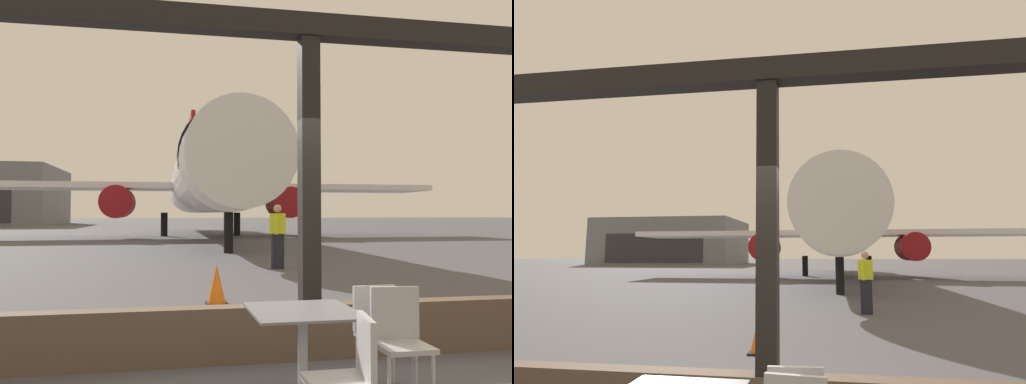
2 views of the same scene
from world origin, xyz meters
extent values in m
plane|color=#4C4C51|center=(0.00, 40.00, 0.00)|extent=(220.00, 220.00, 0.00)
cube|color=black|center=(0.00, 0.00, 3.50)|extent=(8.16, 0.24, 0.24)
cube|color=black|center=(0.00, 0.00, 1.69)|extent=(0.20, 0.20, 3.38)
cylinder|color=silver|center=(0.89, 27.10, 3.46)|extent=(3.84, 28.57, 3.84)
cone|color=silver|center=(0.89, 11.52, 3.46)|extent=(3.65, 2.60, 3.65)
cylinder|color=black|center=(0.89, 13.42, 3.61)|extent=(3.92, 0.90, 3.92)
cube|color=silver|center=(-7.04, 27.08, 3.16)|extent=(13.94, 4.20, 0.36)
cube|color=silver|center=(8.83, 27.08, 3.16)|extent=(13.94, 4.20, 0.36)
cylinder|color=maroon|center=(-4.23, 25.68, 2.16)|extent=(1.90, 3.20, 1.90)
cylinder|color=maroon|center=(6.01, 25.68, 2.16)|extent=(1.90, 3.20, 1.90)
cube|color=maroon|center=(0.89, 39.89, 7.78)|extent=(0.36, 4.40, 5.20)
cylinder|color=black|center=(0.89, 13.72, 0.77)|extent=(0.36, 0.36, 1.54)
cylinder|color=black|center=(-1.51, 28.08, 0.77)|extent=(0.44, 0.44, 1.54)
cylinder|color=black|center=(3.29, 28.08, 0.77)|extent=(0.44, 0.44, 1.54)
cube|color=black|center=(1.52, 8.16, 0.47)|extent=(0.32, 0.20, 0.95)
cube|color=yellow|center=(1.52, 8.16, 1.23)|extent=(0.40, 0.22, 0.55)
sphere|color=tan|center=(1.52, 8.16, 1.63)|extent=(0.22, 0.22, 0.22)
cylinder|color=yellow|center=(1.44, 7.93, 1.20)|extent=(0.09, 0.09, 0.52)
cylinder|color=yellow|center=(1.61, 8.38, 1.20)|extent=(0.09, 0.09, 0.52)
cone|color=orange|center=(-0.64, 3.18, 0.33)|extent=(0.32, 0.32, 0.66)
cube|color=black|center=(-0.64, 3.18, 0.01)|extent=(0.36, 0.36, 0.03)
cube|color=slate|center=(-26.89, 65.52, 3.76)|extent=(22.83, 17.86, 7.52)
cube|color=#2D2D33|center=(-26.89, 56.54, 2.63)|extent=(15.98, 0.10, 4.51)
camera|label=1|loc=(-1.50, -5.08, 1.51)|focal=35.05mm
camera|label=2|loc=(0.62, -3.92, 1.65)|focal=28.71mm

